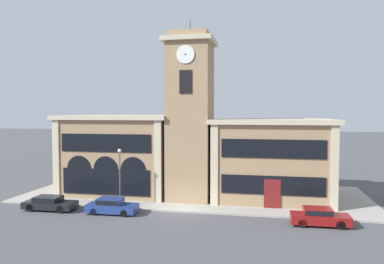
# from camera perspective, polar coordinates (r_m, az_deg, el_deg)

# --- Properties ---
(ground_plane) EXTENTS (300.00, 300.00, 0.00)m
(ground_plane) POSITION_cam_1_polar(r_m,az_deg,el_deg) (34.00, -1.99, -12.17)
(ground_plane) COLOR #4C4C51
(sidewalk_kerb) EXTENTS (35.95, 14.55, 0.15)m
(sidewalk_kerb) POSITION_cam_1_polar(r_m,az_deg,el_deg) (40.89, 0.42, -9.46)
(sidewalk_kerb) COLOR #A39E93
(sidewalk_kerb) RESTS_ON ground_plane
(clock_tower) EXTENTS (4.92, 4.92, 17.97)m
(clock_tower) POSITION_cam_1_polar(r_m,az_deg,el_deg) (37.56, -0.29, 2.29)
(clock_tower) COLOR #9E7F5B
(clock_tower) RESTS_ON ground_plane
(town_hall_left_wing) EXTENTS (12.27, 10.49, 8.59)m
(town_hall_left_wing) POSITION_cam_1_polar(r_m,az_deg,el_deg) (42.83, -10.33, -3.18)
(town_hall_left_wing) COLOR #9E7F5B
(town_hall_left_wing) RESTS_ON ground_plane
(town_hall_right_wing) EXTENTS (12.13, 10.49, 8.22)m
(town_hall_right_wing) POSITION_cam_1_polar(r_m,az_deg,el_deg) (39.82, 12.09, -3.93)
(town_hall_right_wing) COLOR #9E7F5B
(town_hall_right_wing) RESTS_ON ground_plane
(parked_car_near) EXTENTS (4.76, 1.96, 1.26)m
(parked_car_near) POSITION_cam_1_polar(r_m,az_deg,el_deg) (37.00, -20.90, -10.04)
(parked_car_near) COLOR black
(parked_car_near) RESTS_ON ground_plane
(parked_car_mid) EXTENTS (4.49, 1.86, 1.38)m
(parked_car_mid) POSITION_cam_1_polar(r_m,az_deg,el_deg) (34.21, -12.18, -10.91)
(parked_car_mid) COLOR navy
(parked_car_mid) RESTS_ON ground_plane
(parked_car_far) EXTENTS (4.55, 1.88, 1.40)m
(parked_car_far) POSITION_cam_1_polar(r_m,az_deg,el_deg) (31.74, 18.82, -12.07)
(parked_car_far) COLOR maroon
(parked_car_far) RESTS_ON ground_plane
(street_lamp) EXTENTS (0.36, 0.36, 5.37)m
(street_lamp) POSITION_cam_1_polar(r_m,az_deg,el_deg) (35.60, -10.94, -5.44)
(street_lamp) COLOR #4C4C51
(street_lamp) RESTS_ON sidewalk_kerb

